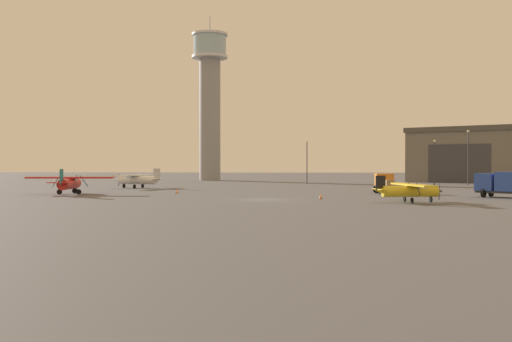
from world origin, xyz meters
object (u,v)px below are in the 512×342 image
(airplane_yellow, at_px, (409,190))
(control_tower, at_px, (210,95))
(truck_flatbed_orange, at_px, (386,184))
(airplane_red, at_px, (69,182))
(airplane_white, at_px, (138,179))
(traffic_cone_near_left, at_px, (321,196))
(traffic_cone_near_right, at_px, (177,191))
(truck_box_blue, at_px, (511,183))
(light_post_west, at_px, (307,158))
(light_post_east, at_px, (434,158))
(light_post_north, at_px, (468,153))

(airplane_yellow, bearing_deg, control_tower, 101.06)
(truck_flatbed_orange, bearing_deg, airplane_red, 93.56)
(airplane_white, xyz_separation_m, airplane_yellow, (35.24, -32.41, -0.20))
(airplane_yellow, bearing_deg, traffic_cone_near_left, 137.82)
(traffic_cone_near_right, bearing_deg, truck_box_blue, -12.39)
(light_post_west, relative_size, traffic_cone_near_right, 13.13)
(truck_box_blue, distance_m, light_post_west, 49.65)
(control_tower, height_order, light_post_east, control_tower)
(airplane_yellow, xyz_separation_m, truck_flatbed_orange, (0.58, 17.89, -0.01))
(airplane_red, bearing_deg, truck_box_blue, -101.71)
(light_post_north, height_order, traffic_cone_near_left, light_post_north)
(truck_box_blue, bearing_deg, airplane_red, 35.85)
(airplane_red, bearing_deg, light_post_north, -65.30)
(truck_box_blue, bearing_deg, control_tower, -16.98)
(airplane_red, distance_m, traffic_cone_near_right, 13.29)
(airplane_white, xyz_separation_m, airplane_red, (-3.68, -19.16, 0.05))
(airplane_white, height_order, truck_flatbed_orange, airplane_white)
(airplane_red, distance_m, light_post_north, 68.41)
(airplane_white, relative_size, traffic_cone_near_left, 17.02)
(light_post_west, bearing_deg, truck_flatbed_orange, -75.48)
(control_tower, xyz_separation_m, airplane_white, (-5.12, -45.27, -18.25))
(control_tower, relative_size, traffic_cone_near_left, 62.49)
(light_post_north, relative_size, traffic_cone_near_right, 15.78)
(airplane_red, bearing_deg, truck_flatbed_orange, -89.47)
(light_post_east, height_order, light_post_north, light_post_north)
(airplane_red, height_order, traffic_cone_near_left, airplane_red)
(truck_box_blue, bearing_deg, traffic_cone_near_right, 28.98)
(airplane_red, bearing_deg, control_tower, -13.95)
(control_tower, bearing_deg, light_post_west, -48.77)
(airplane_white, distance_m, light_post_east, 49.54)
(airplane_red, relative_size, light_post_east, 1.37)
(truck_box_blue, bearing_deg, light_post_east, -48.85)
(control_tower, xyz_separation_m, truck_flatbed_orange, (30.70, -59.79, -18.46))
(truck_flatbed_orange, bearing_deg, light_post_east, -28.22)
(airplane_yellow, bearing_deg, traffic_cone_near_right, 137.18)
(control_tower, bearing_deg, airplane_white, -96.45)
(truck_box_blue, relative_size, light_post_west, 0.85)
(control_tower, bearing_deg, light_post_north, -30.55)
(airplane_yellow, height_order, truck_flatbed_orange, airplane_yellow)
(truck_flatbed_orange, xyz_separation_m, light_post_north, (19.10, 30.39, 4.51))
(control_tower, xyz_separation_m, light_post_east, (42.92, -33.65, -14.93))
(airplane_yellow, bearing_deg, light_post_east, 63.65)
(airplane_yellow, distance_m, truck_box_blue, 15.12)
(light_post_east, bearing_deg, truck_flatbed_orange, -115.07)
(control_tower, height_order, traffic_cone_near_right, control_tower)
(control_tower, height_order, airplane_white, control_tower)
(truck_box_blue, bearing_deg, airplane_white, 14.62)
(control_tower, distance_m, truck_flatbed_orange, 69.70)
(airplane_yellow, height_order, traffic_cone_near_left, airplane_yellow)
(truck_box_blue, height_order, light_post_east, light_post_east)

